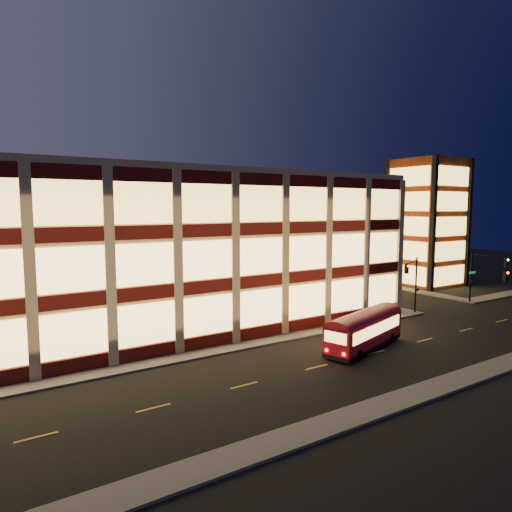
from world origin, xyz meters
TOP-DOWN VIEW (x-y plane):
  - ground at (0.00, 0.00)m, footprint 200.00×200.00m
  - sidewalk_office_south at (-3.00, 1.00)m, footprint 54.00×2.00m
  - sidewalk_office_east at (23.00, 17.00)m, footprint 2.00×30.00m
  - sidewalk_tower_south at (40.00, 1.00)m, footprint 14.00×2.00m
  - sidewalk_tower_west at (34.00, 17.00)m, footprint 2.00×30.00m
  - sidewalk_near at (0.00, -13.00)m, footprint 100.00×2.00m
  - office_building at (-2.91, 16.91)m, footprint 50.45×30.45m
  - stair_tower at (39.95, 11.95)m, footprint 8.60×8.60m
  - traffic_signal_far at (22.21, 0.24)m, footprint 3.79×1.87m
  - traffic_signal_right at (33.50, -0.62)m, footprint 1.20×4.37m
  - trolley_bus at (10.00, -4.78)m, footprint 9.20×4.67m

SIDE VIEW (x-z plane):
  - ground at x=0.00m, z-range 0.00..0.00m
  - sidewalk_office_south at x=-3.00m, z-range 0.00..0.15m
  - sidewalk_office_east at x=23.00m, z-range 0.00..0.15m
  - sidewalk_tower_south at x=40.00m, z-range 0.00..0.15m
  - sidewalk_tower_west at x=34.00m, z-range 0.00..0.15m
  - sidewalk_near at x=0.00m, z-range 0.00..0.15m
  - trolley_bus at x=10.00m, z-range 0.16..3.19m
  - traffic_signal_right at x=33.50m, z-range 1.10..7.10m
  - traffic_signal_far at x=22.21m, z-range 1.11..7.11m
  - office_building at x=-2.91m, z-range 0.00..14.50m
  - stair_tower at x=39.95m, z-range -0.01..17.99m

